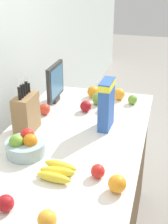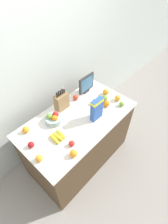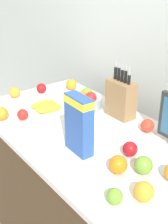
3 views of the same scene
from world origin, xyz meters
name	(u,v)px [view 1 (image 1 of 3)]	position (x,y,z in m)	size (l,w,h in m)	color
counter	(73,199)	(0.00, 0.00, 0.45)	(1.45, 0.79, 0.89)	#4C3823
knife_block	(26,113)	(-0.01, 0.26, 1.00)	(0.17, 0.09, 0.33)	#937047
small_monitor	(55,82)	(0.43, 0.25, 1.03)	(0.26, 0.03, 0.27)	#2D2D2D
cereal_box	(106,102)	(0.16, -0.16, 1.05)	(0.16, 0.07, 0.29)	#2D56A8
fruit_bowl	(26,145)	(-0.22, 0.17, 0.94)	(0.20, 0.20, 0.12)	#99B2B7
banana_bunch	(57,171)	(-0.35, -0.04, 0.91)	(0.15, 0.17, 0.04)	yellow
apple_front	(86,106)	(0.33, 0.01, 0.93)	(0.07, 0.07, 0.07)	#A31419
apple_rear	(133,99)	(0.53, -0.27, 0.92)	(0.06, 0.06, 0.06)	#6B9E33
apple_near_bananas	(98,171)	(-0.32, -0.22, 0.92)	(0.06, 0.06, 0.06)	red
apple_leftmost	(98,99)	(0.47, -0.04, 0.93)	(0.08, 0.08, 0.08)	#6B9E33
apple_rightmost	(44,109)	(0.22, 0.25, 0.93)	(0.07, 0.07, 0.07)	red
apple_by_knife_block	(6,203)	(-0.61, 0.08, 0.92)	(0.07, 0.07, 0.07)	#A31419
orange_front_right	(93,92)	(0.58, 0.02, 0.93)	(0.08, 0.08, 0.08)	orange
orange_mid_right	(47,219)	(-0.65, -0.11, 0.93)	(0.07, 0.07, 0.07)	orange
orange_near_bowl	(117,184)	(-0.39, -0.32, 0.93)	(0.08, 0.08, 0.08)	orange
orange_back_center	(119,94)	(0.59, -0.17, 0.93)	(0.08, 0.08, 0.08)	orange
orange_front_left	(108,104)	(0.40, -0.13, 0.93)	(0.08, 0.08, 0.08)	orange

